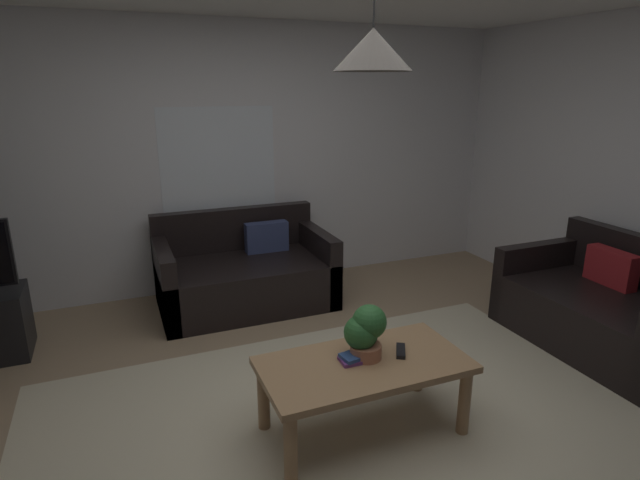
# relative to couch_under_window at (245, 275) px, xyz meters

# --- Properties ---
(floor) EXTENTS (5.57, 4.86, 0.02)m
(floor) POSITION_rel_couch_under_window_xyz_m (0.07, -1.92, -0.28)
(floor) COLOR #9E8466
(floor) RESTS_ON ground
(rug) EXTENTS (3.62, 2.67, 0.01)m
(rug) POSITION_rel_couch_under_window_xyz_m (0.07, -2.12, -0.27)
(rug) COLOR beige
(rug) RESTS_ON ground
(wall_back) EXTENTS (5.69, 0.06, 2.51)m
(wall_back) POSITION_rel_couch_under_window_xyz_m (0.07, 0.54, 0.98)
(wall_back) COLOR silver
(wall_back) RESTS_ON ground
(window_pane) EXTENTS (1.08, 0.01, 0.97)m
(window_pane) POSITION_rel_couch_under_window_xyz_m (-0.08, 0.51, 0.99)
(window_pane) COLOR white
(couch_under_window) EXTENTS (1.51, 0.90, 0.82)m
(couch_under_window) POSITION_rel_couch_under_window_xyz_m (0.00, 0.00, 0.00)
(couch_under_window) COLOR black
(couch_under_window) RESTS_ON ground
(couch_right_side) EXTENTS (0.90, 1.41, 0.82)m
(couch_right_side) POSITION_rel_couch_under_window_xyz_m (2.34, -1.80, 0.00)
(couch_right_side) COLOR black
(couch_right_side) RESTS_ON ground
(coffee_table) EXTENTS (1.16, 0.60, 0.45)m
(coffee_table) POSITION_rel_couch_under_window_xyz_m (0.17, -2.04, 0.10)
(coffee_table) COLOR #A87F56
(coffee_table) RESTS_ON ground
(book_on_table_0) EXTENTS (0.15, 0.12, 0.02)m
(book_on_table_0) POSITION_rel_couch_under_window_xyz_m (0.11, -2.01, 0.18)
(book_on_table_0) COLOR #72387F
(book_on_table_0) RESTS_ON coffee_table
(book_on_table_1) EXTENTS (0.14, 0.13, 0.02)m
(book_on_table_1) POSITION_rel_couch_under_window_xyz_m (0.11, -2.01, 0.20)
(book_on_table_1) COLOR #2D4C8C
(book_on_table_1) RESTS_ON coffee_table
(remote_on_table_0) EXTENTS (0.12, 0.16, 0.02)m
(remote_on_table_0) POSITION_rel_couch_under_window_xyz_m (0.41, -2.03, 0.19)
(remote_on_table_0) COLOR black
(remote_on_table_0) RESTS_ON coffee_table
(potted_plant_on_table) EXTENTS (0.24, 0.21, 0.31)m
(potted_plant_on_table) POSITION_rel_couch_under_window_xyz_m (0.20, -1.98, 0.33)
(potted_plant_on_table) COLOR #B77051
(potted_plant_on_table) RESTS_ON coffee_table
(pendant_lamp) EXTENTS (0.38, 0.38, 0.52)m
(pendant_lamp) POSITION_rel_couch_under_window_xyz_m (0.17, -2.04, 1.81)
(pendant_lamp) COLOR black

